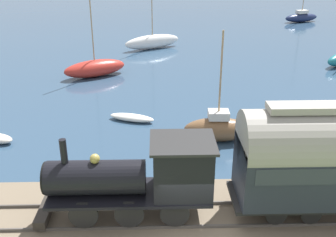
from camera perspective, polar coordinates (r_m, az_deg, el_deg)
The scene contains 10 objects.
harbor_water at distance 56.00m, azimuth -0.30°, elevation 13.44°, with size 80.00×80.00×0.01m.
rail_embankment at distance 15.67m, azimuth 3.48°, elevation -14.60°, with size 5.09×56.00×0.60m.
steam_locomotive at distance 14.43m, azimuth -3.88°, elevation -8.19°, with size 2.03×6.54×3.21m.
sailboat_navy at distance 61.19m, azimuth 18.78°, elevation 13.77°, with size 3.29×5.58×9.70m.
sailboat_brown at distance 21.86m, azimuth 7.25°, elevation -1.42°, with size 1.52×3.79×6.13m.
sailboat_red at distance 33.36m, azimuth -10.56°, elevation 7.22°, with size 4.02×5.44×8.38m.
sailboat_white at distance 42.23m, azimuth -2.27°, elevation 11.10°, with size 4.10×6.14×8.13m.
rowboat_off_pier at distance 21.71m, azimuth 19.18°, elevation -4.20°, with size 1.58×1.99×0.52m.
rowboat_mid_harbor at distance 24.44m, azimuth -5.27°, elevation 0.13°, with size 1.69×2.98×0.43m.
rowboat_near_shore at distance 27.00m, azimuth 17.36°, elevation 1.31°, with size 1.01×2.43×0.30m.
Camera 1 is at (-11.37, 1.27, 9.93)m, focal length 42.00 mm.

